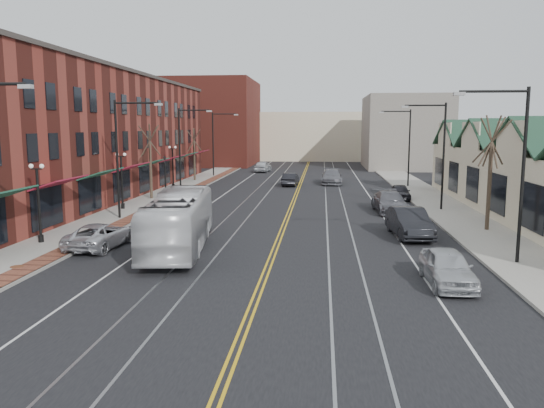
% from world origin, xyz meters
% --- Properties ---
extents(ground, '(160.00, 160.00, 0.00)m').
position_xyz_m(ground, '(0.00, 0.00, 0.00)').
color(ground, black).
rests_on(ground, ground).
extents(sidewalk_left, '(4.00, 120.00, 0.15)m').
position_xyz_m(sidewalk_left, '(-12.00, 20.00, 0.07)').
color(sidewalk_left, gray).
rests_on(sidewalk_left, ground).
extents(sidewalk_right, '(4.00, 120.00, 0.15)m').
position_xyz_m(sidewalk_right, '(12.00, 20.00, 0.07)').
color(sidewalk_right, gray).
rests_on(sidewalk_right, ground).
extents(building_left, '(10.00, 50.00, 11.00)m').
position_xyz_m(building_left, '(-19.00, 27.00, 5.50)').
color(building_left, maroon).
rests_on(building_left, ground).
extents(building_right, '(8.00, 36.00, 4.60)m').
position_xyz_m(building_right, '(18.00, 20.00, 2.30)').
color(building_right, beige).
rests_on(building_right, ground).
extents(backdrop_left, '(14.00, 18.00, 14.00)m').
position_xyz_m(backdrop_left, '(-16.00, 70.00, 7.00)').
color(backdrop_left, maroon).
rests_on(backdrop_left, ground).
extents(backdrop_mid, '(22.00, 14.00, 9.00)m').
position_xyz_m(backdrop_mid, '(0.00, 85.00, 4.50)').
color(backdrop_mid, beige).
rests_on(backdrop_mid, ground).
extents(backdrop_right, '(12.00, 16.00, 11.00)m').
position_xyz_m(backdrop_right, '(15.00, 65.00, 5.50)').
color(backdrop_right, slate).
rests_on(backdrop_right, ground).
extents(streetlight_l_1, '(3.33, 0.25, 8.00)m').
position_xyz_m(streetlight_l_1, '(-11.05, 16.00, 5.03)').
color(streetlight_l_1, black).
rests_on(streetlight_l_1, sidewalk_left).
extents(streetlight_l_2, '(3.33, 0.25, 8.00)m').
position_xyz_m(streetlight_l_2, '(-11.05, 32.00, 5.03)').
color(streetlight_l_2, black).
rests_on(streetlight_l_2, sidewalk_left).
extents(streetlight_l_3, '(3.33, 0.25, 8.00)m').
position_xyz_m(streetlight_l_3, '(-11.05, 48.00, 5.03)').
color(streetlight_l_3, black).
rests_on(streetlight_l_3, sidewalk_left).
extents(streetlight_r_0, '(3.33, 0.25, 8.00)m').
position_xyz_m(streetlight_r_0, '(11.05, 6.00, 5.03)').
color(streetlight_r_0, black).
rests_on(streetlight_r_0, sidewalk_right).
extents(streetlight_r_1, '(3.33, 0.25, 8.00)m').
position_xyz_m(streetlight_r_1, '(11.05, 22.00, 5.03)').
color(streetlight_r_1, black).
rests_on(streetlight_r_1, sidewalk_right).
extents(streetlight_r_2, '(3.33, 0.25, 8.00)m').
position_xyz_m(streetlight_r_2, '(11.05, 38.00, 5.03)').
color(streetlight_r_2, black).
rests_on(streetlight_r_2, sidewalk_right).
extents(lamppost_l_1, '(0.84, 0.28, 4.27)m').
position_xyz_m(lamppost_l_1, '(-12.80, 8.00, 2.20)').
color(lamppost_l_1, black).
rests_on(lamppost_l_1, sidewalk_left).
extents(lamppost_l_2, '(0.84, 0.28, 4.27)m').
position_xyz_m(lamppost_l_2, '(-12.80, 20.00, 2.20)').
color(lamppost_l_2, black).
rests_on(lamppost_l_2, sidewalk_left).
extents(lamppost_l_3, '(0.84, 0.28, 4.27)m').
position_xyz_m(lamppost_l_3, '(-12.80, 34.00, 2.20)').
color(lamppost_l_3, black).
rests_on(lamppost_l_3, sidewalk_left).
extents(tree_left_near, '(1.78, 1.37, 6.48)m').
position_xyz_m(tree_left_near, '(-12.50, 26.00, 3.51)').
color(tree_left_near, '#382B21').
rests_on(tree_left_near, sidewalk_left).
extents(tree_left_far, '(1.66, 1.28, 6.02)m').
position_xyz_m(tree_left_far, '(-12.50, 42.00, 3.28)').
color(tree_left_far, '#382B21').
rests_on(tree_left_far, sidewalk_left).
extents(tree_right_mid, '(1.90, 1.46, 6.93)m').
position_xyz_m(tree_right_mid, '(12.50, 14.00, 3.75)').
color(tree_right_mid, '#382B21').
rests_on(tree_right_mid, sidewalk_right).
extents(manhole_mid, '(0.60, 0.60, 0.02)m').
position_xyz_m(manhole_mid, '(-11.20, 3.00, 0.16)').
color(manhole_mid, '#592D19').
rests_on(manhole_mid, sidewalk_left).
extents(manhole_far, '(0.60, 0.60, 0.02)m').
position_xyz_m(manhole_far, '(-11.20, 8.00, 0.16)').
color(manhole_far, '#592D19').
rests_on(manhole_far, sidewalk_left).
extents(traffic_signal, '(0.18, 0.15, 3.80)m').
position_xyz_m(traffic_signal, '(-10.60, 24.00, 2.35)').
color(traffic_signal, black).
rests_on(traffic_signal, sidewalk_left).
extents(transit_bus, '(3.82, 11.00, 3.00)m').
position_xyz_m(transit_bus, '(-5.00, 7.71, 1.50)').
color(transit_bus, silver).
rests_on(transit_bus, ground).
extents(parked_suv, '(2.46, 4.92, 1.34)m').
position_xyz_m(parked_suv, '(-9.30, 7.59, 0.67)').
color(parked_suv, silver).
rests_on(parked_suv, ground).
extents(parked_car_a, '(1.81, 4.35, 1.47)m').
position_xyz_m(parked_car_a, '(7.52, 2.50, 0.74)').
color(parked_car_a, '#B8BBC0').
rests_on(parked_car_a, ground).
extents(parked_car_b, '(2.26, 5.30, 1.70)m').
position_xyz_m(parked_car_b, '(7.50, 12.00, 0.85)').
color(parked_car_b, black).
rests_on(parked_car_b, ground).
extents(parked_car_c, '(2.53, 5.55, 1.58)m').
position_xyz_m(parked_car_c, '(7.50, 20.95, 0.79)').
color(parked_car_c, slate).
rests_on(parked_car_c, ground).
extents(parked_car_d, '(1.68, 3.95, 1.33)m').
position_xyz_m(parked_car_d, '(9.30, 28.27, 0.67)').
color(parked_car_d, black).
rests_on(parked_car_d, ground).
extents(distant_car_left, '(1.76, 4.31, 1.39)m').
position_xyz_m(distant_car_left, '(-1.00, 38.36, 0.69)').
color(distant_car_left, black).
rests_on(distant_car_left, ground).
extents(distant_car_right, '(2.36, 5.65, 1.63)m').
position_xyz_m(distant_car_right, '(3.51, 40.54, 0.82)').
color(distant_car_right, slate).
rests_on(distant_car_right, ground).
extents(distant_car_far, '(2.34, 4.88, 1.61)m').
position_xyz_m(distant_car_far, '(-5.95, 55.54, 0.80)').
color(distant_car_far, silver).
rests_on(distant_car_far, ground).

